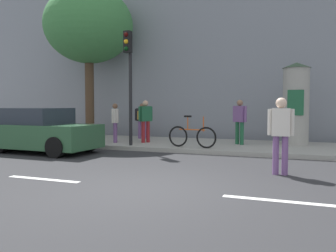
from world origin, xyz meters
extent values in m
plane|color=#2B2B2D|center=(0.00, 0.00, 0.00)|extent=(80.00, 80.00, 0.00)
cube|color=#9E9B93|center=(0.00, 7.00, 0.07)|extent=(36.00, 4.00, 0.15)
cube|color=silver|center=(-2.40, 0.00, 0.00)|extent=(1.80, 0.16, 0.01)
cube|color=silver|center=(2.40, 0.00, 0.00)|extent=(1.80, 0.16, 0.01)
cube|color=gray|center=(0.00, 12.00, 5.08)|extent=(36.00, 5.00, 10.16)
cylinder|color=black|center=(-3.05, 5.35, 1.79)|extent=(0.12, 0.12, 3.27)
cube|color=black|center=(-3.05, 5.17, 3.80)|extent=(0.24, 0.24, 0.75)
sphere|color=#390605|center=(-3.05, 5.04, 4.03)|extent=(0.16, 0.16, 0.16)
sphere|color=#F2A519|center=(-3.05, 5.04, 3.79)|extent=(0.16, 0.16, 0.16)
sphere|color=#07330F|center=(-3.05, 5.04, 3.55)|extent=(0.16, 0.16, 0.16)
cylinder|color=#9E9B93|center=(2.45, 7.73, 1.54)|extent=(0.92, 0.92, 2.78)
cone|color=#334C33|center=(2.45, 7.73, 3.03)|extent=(1.01, 1.01, 0.20)
cube|color=#1E5938|center=(2.45, 7.26, 1.68)|extent=(0.55, 0.02, 0.90)
cylinder|color=#4C3826|center=(-6.43, 7.85, 1.82)|extent=(0.40, 0.40, 3.35)
ellipsoid|color=#3D7F42|center=(-6.43, 7.85, 5.19)|extent=(3.98, 3.98, 3.38)
cylinder|color=#724C84|center=(2.39, 2.38, 0.44)|extent=(0.14, 0.14, 0.89)
cylinder|color=#724C84|center=(2.19, 2.36, 0.44)|extent=(0.14, 0.14, 0.89)
cube|color=silver|center=(2.29, 2.37, 1.20)|extent=(0.42, 0.27, 0.63)
cylinder|color=silver|center=(2.53, 2.39, 1.20)|extent=(0.09, 0.09, 0.60)
cylinder|color=silver|center=(2.04, 2.35, 1.20)|extent=(0.09, 0.09, 0.60)
sphere|color=beige|center=(2.29, 2.37, 1.64)|extent=(0.24, 0.24, 0.24)
cylinder|color=#724C84|center=(-3.94, 7.89, 0.53)|extent=(0.14, 0.14, 0.77)
cylinder|color=#724C84|center=(-3.72, 7.94, 0.53)|extent=(0.14, 0.14, 0.77)
cube|color=black|center=(-3.83, 7.92, 1.19)|extent=(0.48, 0.33, 0.54)
cylinder|color=black|center=(-4.09, 7.86, 1.19)|extent=(0.09, 0.09, 0.52)
cylinder|color=black|center=(-3.57, 7.97, 1.19)|extent=(0.09, 0.09, 0.52)
sphere|color=brown|center=(-3.83, 7.92, 1.57)|extent=(0.21, 0.21, 0.21)
cube|color=#B78C33|center=(-3.79, 7.74, 1.16)|extent=(0.31, 0.21, 0.36)
cylinder|color=#724C84|center=(-4.04, 5.96, 0.53)|extent=(0.14, 0.14, 0.76)
cylinder|color=#724C84|center=(-4.13, 6.14, 0.53)|extent=(0.14, 0.14, 0.76)
cube|color=silver|center=(-4.09, 6.05, 1.18)|extent=(0.38, 0.45, 0.54)
cylinder|color=silver|center=(-3.99, 5.83, 1.18)|extent=(0.09, 0.09, 0.51)
cylinder|color=silver|center=(-4.19, 6.26, 1.18)|extent=(0.09, 0.09, 0.51)
sphere|color=brown|center=(-4.09, 6.05, 1.56)|extent=(0.21, 0.21, 0.21)
cylinder|color=#1E5938|center=(0.44, 7.13, 0.56)|extent=(0.14, 0.14, 0.83)
cylinder|color=#1E5938|center=(0.63, 6.99, 0.56)|extent=(0.14, 0.14, 0.83)
cube|color=#724C84|center=(0.53, 7.06, 1.27)|extent=(0.52, 0.47, 0.59)
cylinder|color=#724C84|center=(0.31, 7.22, 1.27)|extent=(0.09, 0.09, 0.56)
cylinder|color=#724C84|center=(0.76, 6.90, 1.27)|extent=(0.09, 0.09, 0.56)
sphere|color=#8C664C|center=(0.53, 7.06, 1.68)|extent=(0.22, 0.22, 0.22)
cylinder|color=maroon|center=(-3.04, 6.37, 0.56)|extent=(0.14, 0.14, 0.82)
cylinder|color=maroon|center=(-2.92, 6.54, 0.56)|extent=(0.14, 0.14, 0.82)
cube|color=#1E5938|center=(-2.98, 6.45, 1.26)|extent=(0.45, 0.49, 0.58)
cylinder|color=#1E5938|center=(-3.13, 6.24, 1.26)|extent=(0.09, 0.09, 0.55)
cylinder|color=#1E5938|center=(-2.83, 6.66, 1.26)|extent=(0.09, 0.09, 0.55)
sphere|color=tan|center=(-2.98, 6.45, 1.66)|extent=(0.22, 0.22, 0.22)
cube|color=#724C84|center=(-3.12, 6.56, 1.23)|extent=(0.29, 0.32, 0.36)
torus|color=black|center=(-1.33, 5.57, 0.51)|extent=(0.72, 0.15, 0.72)
torus|color=black|center=(-0.29, 5.45, 0.51)|extent=(0.72, 0.15, 0.72)
cylinder|color=#D85919|center=(-0.81, 5.51, 0.76)|extent=(0.94, 0.15, 0.04)
cylinder|color=#D85919|center=(-0.96, 5.53, 0.96)|extent=(0.04, 0.04, 0.45)
cylinder|color=#D85919|center=(-0.39, 5.46, 0.96)|extent=(0.04, 0.04, 0.50)
cube|color=black|center=(-0.96, 5.53, 1.21)|extent=(0.25, 0.13, 0.06)
cylinder|color=black|center=(-6.72, 2.94, 0.32)|extent=(0.65, 0.25, 0.64)
cylinder|color=black|center=(-6.79, 4.54, 0.32)|extent=(0.65, 0.25, 0.64)
cube|color=#2D5938|center=(-5.66, 3.55, 0.57)|extent=(4.28, 1.92, 0.78)
cube|color=#262D38|center=(-5.87, 3.56, 1.23)|extent=(2.41, 1.68, 0.54)
cylinder|color=black|center=(-7.11, 4.44, 0.32)|extent=(0.65, 0.24, 0.64)
cylinder|color=black|center=(-4.21, 2.66, 0.32)|extent=(0.65, 0.24, 0.64)
cylinder|color=black|center=(-4.16, 4.34, 0.32)|extent=(0.65, 0.24, 0.64)
camera|label=1|loc=(2.84, -6.11, 1.58)|focal=38.33mm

